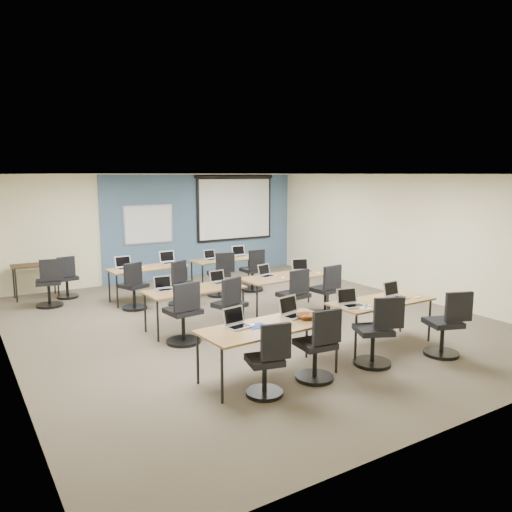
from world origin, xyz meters
TOP-DOWN VIEW (x-y plane):
  - floor at (0.00, 0.00)m, footprint 8.00×9.00m
  - ceiling at (0.00, 0.00)m, footprint 8.00×9.00m
  - wall_back at (0.00, 4.50)m, footprint 8.00×0.04m
  - wall_front at (0.00, -4.50)m, footprint 8.00×0.04m
  - wall_left at (-4.00, 0.00)m, footprint 0.04×9.00m
  - wall_right at (4.00, 0.00)m, footprint 0.04×9.00m
  - blue_accent_panel at (1.25, 4.47)m, footprint 5.50×0.04m
  - whiteboard at (-0.30, 4.43)m, footprint 1.28×0.03m
  - projector_screen at (2.20, 4.41)m, footprint 2.40×0.10m
  - training_table_front_left at (-1.11, -2.34)m, footprint 1.90×0.79m
  - training_table_front_right at (1.12, -2.17)m, footprint 1.74×0.72m
  - training_table_mid_left at (-1.04, 0.14)m, footprint 1.73×0.72m
  - training_table_mid_right at (0.95, 0.23)m, footprint 1.81×0.76m
  - training_table_back_left at (-1.03, 2.52)m, footprint 1.66×0.69m
  - training_table_back_right at (0.94, 2.60)m, footprint 1.68×0.70m
  - laptop_0 at (-1.51, -2.16)m, footprint 0.32×0.28m
  - mouse_0 at (-1.31, -2.24)m, footprint 0.07×0.09m
  - task_chair_0 at (-1.44, -2.80)m, footprint 0.46×0.46m
  - laptop_1 at (-0.59, -2.13)m, footprint 0.35×0.30m
  - mouse_1 at (-0.28, -2.36)m, footprint 0.06×0.09m
  - task_chair_1 at (-0.62, -2.75)m, footprint 0.51×0.51m
  - laptop_2 at (0.48, -2.16)m, footprint 0.34×0.29m
  - mouse_2 at (0.68, -2.33)m, footprint 0.07×0.10m
  - task_chair_2 at (0.42, -2.77)m, footprint 0.57×0.54m
  - laptop_3 at (1.43, -2.17)m, footprint 0.34×0.29m
  - mouse_3 at (1.74, -2.37)m, footprint 0.06×0.09m
  - task_chair_3 at (1.59, -3.05)m, footprint 0.55×0.52m
  - laptop_4 at (-1.53, 0.31)m, footprint 0.31×0.26m
  - mouse_4 at (-1.20, 0.02)m, footprint 0.06×0.09m
  - task_chair_4 at (-1.52, -0.48)m, footprint 0.56×0.56m
  - laptop_5 at (-0.47, 0.30)m, footprint 0.30×0.25m
  - mouse_5 at (-0.27, 0.09)m, footprint 0.08×0.10m
  - task_chair_5 at (-0.66, -0.44)m, footprint 0.54×0.53m
  - laptop_6 at (0.59, 0.36)m, footprint 0.30×0.26m
  - mouse_6 at (0.75, 0.03)m, footprint 0.08×0.11m
  - task_chair_6 at (0.67, -0.48)m, footprint 0.54×0.54m
  - laptop_7 at (1.50, 0.38)m, footprint 0.34×0.29m
  - mouse_7 at (1.63, 0.03)m, footprint 0.08×0.10m
  - task_chair_7 at (1.46, -0.45)m, footprint 0.53×0.53m
  - laptop_8 at (-1.50, 2.64)m, footprint 0.34×0.29m
  - mouse_8 at (-1.16, 2.48)m, footprint 0.09×0.11m
  - task_chair_8 at (-1.54, 1.96)m, footprint 0.52×0.50m
  - laptop_9 at (-0.46, 2.76)m, footprint 0.35×0.30m
  - mouse_9 at (-0.39, 2.44)m, footprint 0.07×0.10m
  - task_chair_9 at (-0.64, 1.77)m, footprint 0.50×0.48m
  - laptop_10 at (0.55, 2.66)m, footprint 0.30×0.25m
  - mouse_10 at (0.76, 2.49)m, footprint 0.07×0.10m
  - task_chair_10 at (0.47, 2.05)m, footprint 0.53×0.52m
  - laptop_11 at (1.38, 2.73)m, footprint 0.33×0.28m
  - mouse_11 at (1.75, 2.44)m, footprint 0.08×0.10m
  - task_chair_11 at (1.36, 2.08)m, footprint 0.51×0.51m
  - blue_mousepad at (-1.28, -2.29)m, footprint 0.25×0.21m
  - snack_bowl at (-0.51, -2.34)m, footprint 0.40×0.40m
  - snack_plate at (0.55, -2.41)m, footprint 0.18×0.18m
  - coffee_cup at (0.56, -2.40)m, footprint 0.06×0.06m
  - utility_table at (-3.06, 4.06)m, footprint 0.96×0.54m
  - spare_chair_a at (-2.48, 3.65)m, footprint 0.46×0.46m
  - spare_chair_b at (-2.94, 3.08)m, footprint 0.54×0.54m

SIDE VIEW (x-z plane):
  - floor at x=0.00m, z-range -0.01..0.01m
  - spare_chair_a at x=-2.48m, z-range -0.09..0.86m
  - task_chair_0 at x=-1.44m, z-range -0.09..0.87m
  - task_chair_9 at x=-0.64m, z-range -0.09..0.88m
  - task_chair_8 at x=-1.54m, z-range -0.09..0.90m
  - task_chair_1 at x=-0.62m, z-range -0.09..0.90m
  - task_chair_11 at x=1.36m, z-range -0.09..0.91m
  - task_chair_10 at x=0.47m, z-range -0.09..0.91m
  - task_chair_3 at x=1.59m, z-range -0.09..0.92m
  - task_chair_5 at x=-0.66m, z-range -0.09..0.92m
  - task_chair_7 at x=1.46m, z-range -0.09..0.93m
  - spare_chair_b at x=-2.94m, z-range -0.09..0.93m
  - task_chair_2 at x=0.42m, z-range -0.09..0.93m
  - task_chair_6 at x=0.67m, z-range -0.09..0.93m
  - task_chair_4 at x=-1.52m, z-range -0.09..0.95m
  - utility_table at x=-3.06m, z-range 0.29..1.04m
  - training_table_back_left at x=-1.03m, z-range 0.32..1.05m
  - training_table_back_right at x=0.94m, z-range 0.32..1.05m
  - training_table_mid_left at x=-1.04m, z-range 0.32..1.05m
  - training_table_front_right at x=1.12m, z-range 0.32..1.05m
  - training_table_mid_right at x=0.95m, z-range 0.32..1.05m
  - training_table_front_left at x=-1.11m, z-range 0.32..1.05m
  - blue_mousepad at x=-1.28m, z-range 0.73..0.74m
  - snack_plate at x=0.55m, z-range 0.73..0.74m
  - mouse_3 at x=1.74m, z-range 0.73..0.76m
  - mouse_1 at x=-0.28m, z-range 0.73..0.76m
  - mouse_0 at x=-1.31m, z-range 0.73..0.76m
  - mouse_7 at x=1.63m, z-range 0.73..0.76m
  - mouse_9 at x=-0.39m, z-range 0.73..0.76m
  - mouse_4 at x=-1.20m, z-range 0.73..0.76m
  - mouse_11 at x=1.75m, z-range 0.73..0.76m
  - mouse_5 at x=-0.27m, z-range 0.73..0.76m
  - mouse_2 at x=0.68m, z-range 0.72..0.76m
  - mouse_10 at x=0.76m, z-range 0.72..0.76m
  - mouse_8 at x=-1.16m, z-range 0.72..0.76m
  - mouse_6 at x=0.75m, z-range 0.72..0.76m
  - coffee_cup at x=0.56m, z-range 0.74..0.79m
  - snack_bowl at x=-0.51m, z-range 0.73..0.81m
  - laptop_5 at x=-0.47m, z-range 0.67..0.90m
  - laptop_10 at x=0.55m, z-range 0.67..0.90m
  - laptop_6 at x=0.59m, z-range 0.67..0.90m
  - laptop_4 at x=-1.53m, z-range 0.67..0.91m
  - laptop_0 at x=-1.51m, z-range 0.67..0.91m
  - laptop_11 at x=1.38m, z-range 0.67..0.92m
  - laptop_2 at x=0.48m, z-range 0.67..0.92m
  - laptop_8 at x=-1.50m, z-range 0.67..0.92m
  - laptop_3 at x=1.43m, z-range 0.66..0.92m
  - laptop_7 at x=1.50m, z-range 0.66..0.92m
  - laptop_1 at x=-0.59m, z-range 0.66..0.93m
  - laptop_9 at x=-0.46m, z-range 0.66..0.93m
  - wall_back at x=0.00m, z-range 0.00..2.70m
  - wall_front at x=0.00m, z-range 0.00..2.70m
  - wall_left at x=-4.00m, z-range 0.00..2.70m
  - wall_right at x=4.00m, z-range 0.00..2.70m
  - blue_accent_panel at x=1.25m, z-range 0.00..2.70m
  - whiteboard at x=-0.30m, z-range 0.96..1.94m
  - projector_screen at x=2.20m, z-range 0.98..2.80m
  - ceiling at x=0.00m, z-range 2.69..2.71m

